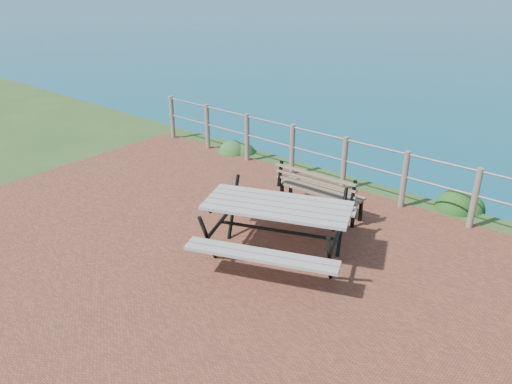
% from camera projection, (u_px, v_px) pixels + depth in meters
% --- Properties ---
extents(ground, '(10.00, 7.00, 0.12)m').
position_uv_depth(ground, '(217.00, 268.00, 6.86)').
color(ground, brown).
rests_on(ground, ground).
extents(safety_railing, '(9.40, 0.10, 1.00)m').
position_uv_depth(safety_railing, '(344.00, 161.00, 8.96)').
color(safety_railing, '#6B5B4C').
rests_on(safety_railing, ground).
extents(picnic_table, '(2.13, 1.61, 0.83)m').
position_uv_depth(picnic_table, '(277.00, 225.00, 6.86)').
color(picnic_table, '#9C968C').
rests_on(picnic_table, ground).
extents(park_bench, '(1.47, 0.43, 0.82)m').
position_uv_depth(park_bench, '(321.00, 184.00, 8.11)').
color(park_bench, brown).
rests_on(park_bench, ground).
extents(shrub_lip_west, '(0.73, 0.73, 0.46)m').
position_uv_depth(shrub_lip_west, '(241.00, 153.00, 10.96)').
color(shrub_lip_west, '#215A23').
rests_on(shrub_lip_west, ground).
extents(shrub_lip_east, '(0.71, 0.71, 0.42)m').
position_uv_depth(shrub_lip_east, '(456.00, 205.00, 8.62)').
color(shrub_lip_east, '#194415').
rests_on(shrub_lip_east, ground).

